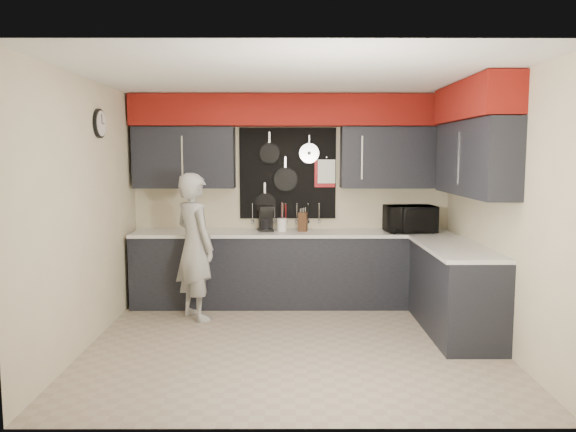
{
  "coord_description": "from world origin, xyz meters",
  "views": [
    {
      "loc": [
        -0.07,
        -5.4,
        1.87
      ],
      "look_at": [
        -0.05,
        0.5,
        1.22
      ],
      "focal_mm": 35.0,
      "sensor_mm": 36.0,
      "label": 1
    }
  ],
  "objects_px": {
    "knife_block": "(303,222)",
    "microwave": "(410,219)",
    "coffee_maker": "(266,218)",
    "person": "(195,246)",
    "utensil_crock": "(282,225)"
  },
  "relations": [
    {
      "from": "coffee_maker",
      "to": "person",
      "type": "xyz_separation_m",
      "value": [
        -0.78,
        -0.63,
        -0.25
      ]
    },
    {
      "from": "knife_block",
      "to": "microwave",
      "type": "bearing_deg",
      "value": 7.34
    },
    {
      "from": "person",
      "to": "utensil_crock",
      "type": "bearing_deg",
      "value": -98.62
    },
    {
      "from": "microwave",
      "to": "person",
      "type": "distance_m",
      "value": 2.61
    },
    {
      "from": "utensil_crock",
      "to": "person",
      "type": "xyz_separation_m",
      "value": [
        -0.98,
        -0.6,
        -0.17
      ]
    },
    {
      "from": "utensil_crock",
      "to": "coffee_maker",
      "type": "xyz_separation_m",
      "value": [
        -0.2,
        0.03,
        0.08
      ]
    },
    {
      "from": "person",
      "to": "microwave",
      "type": "bearing_deg",
      "value": -118.43
    },
    {
      "from": "knife_block",
      "to": "person",
      "type": "relative_size",
      "value": 0.14
    },
    {
      "from": "knife_block",
      "to": "coffee_maker",
      "type": "relative_size",
      "value": 0.74
    },
    {
      "from": "microwave",
      "to": "knife_block",
      "type": "height_order",
      "value": "microwave"
    },
    {
      "from": "microwave",
      "to": "knife_block",
      "type": "distance_m",
      "value": 1.31
    },
    {
      "from": "knife_block",
      "to": "utensil_crock",
      "type": "distance_m",
      "value": 0.26
    },
    {
      "from": "microwave",
      "to": "person",
      "type": "height_order",
      "value": "person"
    },
    {
      "from": "utensil_crock",
      "to": "person",
      "type": "height_order",
      "value": "person"
    },
    {
      "from": "knife_block",
      "to": "utensil_crock",
      "type": "relative_size",
      "value": 1.44
    }
  ]
}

